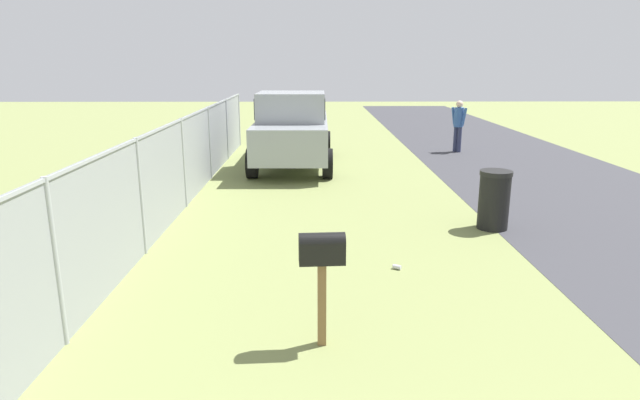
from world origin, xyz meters
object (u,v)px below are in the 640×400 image
at_px(mailbox, 322,257).
at_px(trash_bin, 494,200).
at_px(pickup_truck, 292,127).
at_px(pedestrian, 458,123).

height_order(mailbox, trash_bin, mailbox).
xyz_separation_m(pickup_truck, pedestrian, (2.46, -5.28, -0.14)).
xyz_separation_m(mailbox, pickup_truck, (9.82, 0.68, 0.13)).
distance_m(pickup_truck, trash_bin, 6.95).
distance_m(trash_bin, pedestrian, 8.43).
distance_m(mailbox, pedestrian, 13.11).
bearing_deg(pedestrian, mailbox, 28.71).
relative_size(pickup_truck, trash_bin, 5.02).
distance_m(pickup_truck, pedestrian, 5.83).
bearing_deg(mailbox, trash_bin, -41.27).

